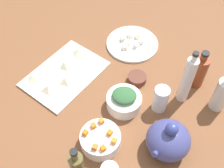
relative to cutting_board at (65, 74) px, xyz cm
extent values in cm
cube|color=brown|center=(-7.33, 22.08, -2.00)|extent=(190.00, 190.00, 3.00)
cube|color=silver|center=(0.00, 0.00, 0.00)|extent=(37.36, 27.57, 1.00)
cylinder|color=white|center=(-35.52, 10.43, 0.10)|extent=(25.62, 25.62, 1.20)
cylinder|color=white|center=(-4.89, 30.82, 2.52)|extent=(14.46, 14.46, 6.04)
cylinder|color=white|center=(14.06, 35.39, 2.45)|extent=(15.23, 15.23, 5.90)
cylinder|color=#5A2E21|center=(-19.08, 26.51, 1.08)|extent=(8.26, 8.26, 3.16)
ellipsoid|color=#40437F|center=(-0.85, 54.94, 5.95)|extent=(16.34, 16.09, 12.90)
sphere|color=#333E88|center=(-0.85, 54.94, 14.23)|extent=(4.57, 4.57, 4.57)
cylinder|color=#40437F|center=(6.09, 54.94, 7.56)|extent=(5.38, 2.00, 3.93)
cylinder|color=silver|center=(-30.48, 59.60, 7.29)|extent=(6.27, 6.27, 15.59)
cylinder|color=brown|center=(-35.37, 46.53, 7.08)|extent=(6.35, 6.35, 15.16)
cylinder|color=brown|center=(-35.37, 46.53, 16.00)|extent=(2.86, 2.86, 2.68)
cylinder|color=black|center=(-35.37, 46.53, 17.94)|extent=(3.18, 3.18, 1.20)
cylinder|color=silver|center=(-24.46, 46.57, 11.23)|extent=(4.57, 4.57, 23.46)
cylinder|color=silver|center=(-24.46, 46.57, 24.31)|extent=(2.06, 2.06, 2.70)
cylinder|color=black|center=(-24.46, 46.57, 26.26)|extent=(2.29, 2.29, 1.20)
cylinder|color=brown|center=(28.69, 39.19, 18.87)|extent=(2.16, 2.16, 3.55)
cylinder|color=black|center=(28.69, 39.19, 21.24)|extent=(2.40, 2.40, 1.20)
cylinder|color=white|center=(-13.94, 42.26, 5.59)|extent=(6.10, 6.10, 12.18)
cube|color=orange|center=(11.11, 37.43, 6.30)|extent=(2.09, 2.09, 1.80)
cube|color=orange|center=(17.02, 30.74, 6.30)|extent=(2.15, 2.15, 1.80)
cube|color=orange|center=(18.78, 37.26, 6.30)|extent=(2.41, 2.41, 1.80)
cube|color=orange|center=(9.54, 31.77, 6.30)|extent=(2.24, 2.24, 1.80)
cube|color=orange|center=(12.87, 30.90, 6.30)|extent=(2.37, 2.37, 1.80)
cube|color=orange|center=(17.17, 39.74, 6.30)|extent=(2.22, 2.22, 1.80)
cube|color=orange|center=(12.51, 40.75, 6.30)|extent=(2.32, 2.32, 1.80)
ellipsoid|color=#326337|center=(-4.89, 30.82, 6.97)|extent=(12.91, 13.18, 2.86)
cube|color=white|center=(-33.22, 9.30, 1.80)|extent=(3.11, 3.11, 2.20)
cube|color=#F5E0CF|center=(-38.31, 13.70, 1.80)|extent=(2.97, 2.97, 2.20)
cube|color=white|center=(-38.32, 6.62, 1.80)|extent=(3.10, 3.10, 2.20)
cube|color=white|center=(-34.26, 13.57, 1.80)|extent=(2.23, 2.23, 2.20)
cube|color=#ECF4CE|center=(-40.02, 9.85, 1.80)|extent=(3.11, 3.11, 2.20)
cube|color=#FBE3CC|center=(-29.85, 10.33, 1.80)|extent=(3.09, 3.09, 2.20)
cube|color=silver|center=(-33.61, 5.70, 1.80)|extent=(2.88, 2.88, 2.20)
pyramid|color=beige|center=(11.08, 1.79, 1.93)|extent=(7.15, 7.04, 2.87)
pyramid|color=beige|center=(-2.59, -2.80, 1.95)|extent=(5.19, 5.53, 2.90)
pyramid|color=beige|center=(-12.69, -4.14, 1.90)|extent=(6.41, 6.65, 2.81)
pyramid|color=beige|center=(11.54, -7.71, 1.69)|extent=(5.98, 5.87, 2.38)
pyramid|color=beige|center=(3.28, 4.14, 2.05)|extent=(5.77, 5.41, 3.11)
camera|label=1|loc=(47.01, 70.55, 98.06)|focal=45.10mm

